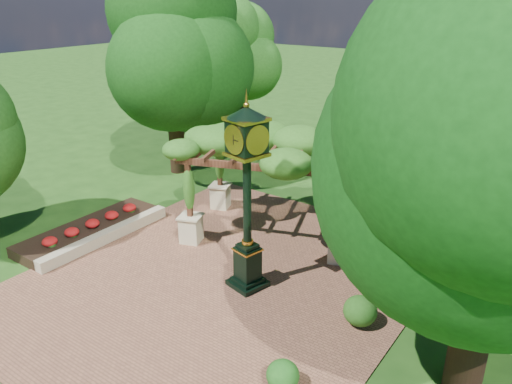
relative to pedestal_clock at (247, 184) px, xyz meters
The scene contains 13 objects.
ground 3.34m from the pedestal_clock, 125.67° to the right, with size 120.00×120.00×0.00m, color #1E4714.
brick_plaza 3.15m from the pedestal_clock, behind, with size 10.00×12.00×0.04m, color brown.
border_wall 6.10m from the pedestal_clock, behind, with size 0.35×5.00×0.40m, color #C6B793.
flower_bed 6.91m from the pedestal_clock, behind, with size 1.50×5.00×0.36m, color red.
pedestal_clock is the anchor object (origin of this frame).
pergola 3.51m from the pedestal_clock, 111.97° to the left, with size 6.45×5.18×3.52m.
sundial 6.85m from the pedestal_clock, 84.22° to the left, with size 0.80×0.80×1.11m.
shrub_front 4.81m from the pedestal_clock, 42.99° to the right, with size 0.69×0.69×0.62m, color #1C5317.
shrub_mid 4.24m from the pedestal_clock, ahead, with size 0.84×0.84×0.75m, color #265A19.
shrub_back 7.02m from the pedestal_clock, 57.36° to the left, with size 0.81×0.81×0.73m, color #2A5B1A.
tree_west_near 10.56m from the pedestal_clock, 144.54° to the left, with size 4.81×4.81×8.33m.
tree_west_far 13.43m from the pedestal_clock, 128.42° to the left, with size 3.51×3.51×7.57m.
tree_north 12.33m from the pedestal_clock, 84.27° to the left, with size 4.03×4.03×8.23m.
Camera 1 is at (7.91, -8.57, 7.67)m, focal length 35.00 mm.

